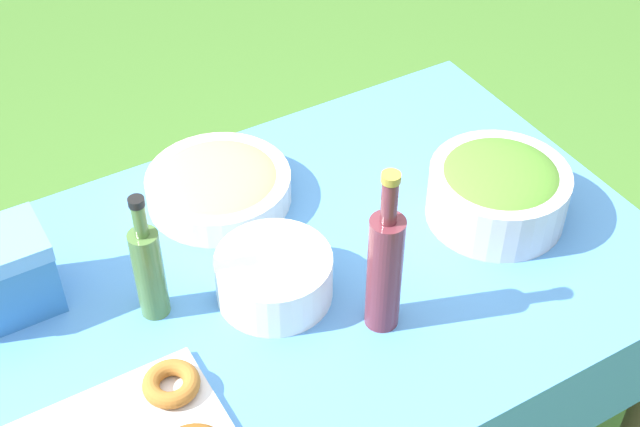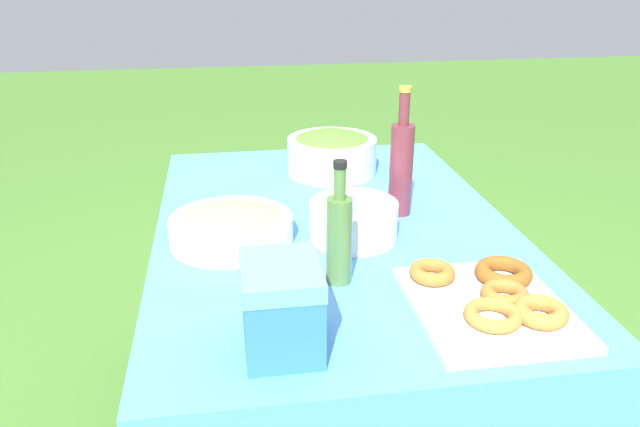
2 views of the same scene
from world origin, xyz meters
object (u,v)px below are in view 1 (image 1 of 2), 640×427
Objects in this scene: pasta_bowl at (219,185)px; cooler_box at (3,273)px; plate_stack at (274,277)px; olive_oil_bottle at (149,269)px; wine_bottle at (385,268)px; salad_bowl at (498,189)px.

cooler_box is (-0.47, -0.08, 0.05)m from pasta_bowl.
pasta_bowl is 1.39× the size of plate_stack.
olive_oil_bottle is 0.43m from wine_bottle.
pasta_bowl is 0.31m from plate_stack.
salad_bowl is at bearing -15.23° from cooler_box.
cooler_box reaches higher than pasta_bowl.
cooler_box is at bearing 146.60° from wine_bottle.
salad_bowl is 0.94× the size of pasta_bowl.
wine_bottle reaches higher than pasta_bowl.
plate_stack is at bearing -95.40° from pasta_bowl.
plate_stack is (-0.51, 0.03, -0.02)m from salad_bowl.
olive_oil_bottle reaches higher than cooler_box.
plate_stack is at bearing -27.00° from cooler_box.
wine_bottle is at bearing -161.04° from salad_bowl.
olive_oil_bottle reaches higher than pasta_bowl.
plate_stack is at bearing 131.48° from wine_bottle.
cooler_box is (-0.58, 0.38, -0.05)m from wine_bottle.
plate_stack is at bearing 176.27° from salad_bowl.
pasta_bowl is 1.77× the size of cooler_box.
pasta_bowl is at bearing 84.60° from plate_stack.
salad_bowl is 0.73m from olive_oil_bottle.
plate_stack reaches higher than pasta_bowl.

